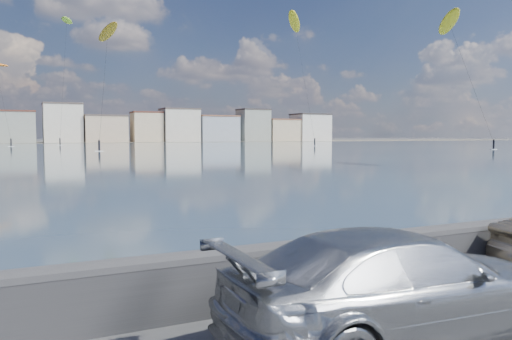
% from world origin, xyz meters
% --- Properties ---
extents(bay_water, '(500.00, 177.00, 0.00)m').
position_xyz_m(bay_water, '(0.00, 91.50, 0.01)').
color(bay_water, '#34445F').
rests_on(bay_water, ground).
extents(far_shore_strip, '(500.00, 60.00, 0.00)m').
position_xyz_m(far_shore_strip, '(0.00, 200.00, 0.01)').
color(far_shore_strip, '#4C473D').
rests_on(far_shore_strip, ground).
extents(seawall, '(400.00, 0.36, 1.08)m').
position_xyz_m(seawall, '(0.00, 2.70, 0.58)').
color(seawall, '#28282B').
rests_on(seawall, ground).
extents(far_buildings, '(240.79, 13.26, 14.60)m').
position_xyz_m(far_buildings, '(1.31, 186.00, 6.03)').
color(far_buildings, gray).
rests_on(far_buildings, ground).
extents(car_silver, '(5.35, 2.23, 1.55)m').
position_xyz_m(car_silver, '(1.69, 0.72, 0.77)').
color(car_silver, '#A4A7AC').
rests_on(car_silver, ground).
extents(kitesurfer_6, '(6.52, 16.33, 24.66)m').
position_xyz_m(kitesurfer_6, '(12.97, 96.45, 22.33)').
color(kitesurfer_6, '#BF8C19').
rests_on(kitesurfer_6, ground).
extents(kitesurfer_7, '(6.18, 11.73, 35.41)m').
position_xyz_m(kitesurfer_7, '(9.81, 146.21, 34.28)').
color(kitesurfer_7, '#8CD826').
rests_on(kitesurfer_7, ground).
extents(kitesurfer_12, '(8.35, 20.11, 36.59)m').
position_xyz_m(kitesurfer_12, '(66.21, 116.88, 33.62)').
color(kitesurfer_12, yellow).
rests_on(kitesurfer_12, ground).
extents(kitesurfer_15, '(7.32, 15.04, 28.48)m').
position_xyz_m(kitesurfer_15, '(77.62, 72.68, 25.81)').
color(kitesurfer_15, yellow).
rests_on(kitesurfer_15, ground).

